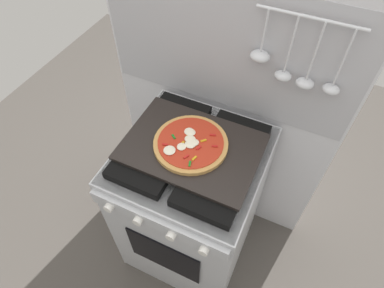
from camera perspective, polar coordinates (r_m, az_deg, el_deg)
ground_plane at (r=2.09m, az=-0.00°, el=-16.23°), size 4.00×4.00×0.00m
kitchen_backsplash at (r=1.60m, az=5.21°, el=5.25°), size 1.10×0.09×1.55m
stove at (r=1.69m, az=-0.02°, el=-10.31°), size 0.60×0.64×0.90m
baking_tray at (r=1.31m, az=-0.00°, el=-0.50°), size 0.54×0.38×0.02m
pizza_left at (r=1.29m, az=-0.31°, el=0.08°), size 0.30×0.30×0.03m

